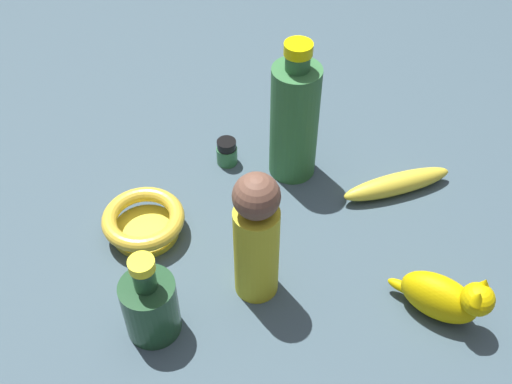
{
  "coord_description": "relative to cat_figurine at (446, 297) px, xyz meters",
  "views": [
    {
      "loc": [
        0.62,
        -0.15,
        0.73
      ],
      "look_at": [
        0.0,
        0.0,
        0.07
      ],
      "focal_mm": 43.72,
      "sensor_mm": 36.0,
      "label": 1
    }
  ],
  "objects": [
    {
      "name": "bottle_short",
      "position": [
        -0.07,
        -0.38,
        0.01
      ],
      "size": [
        0.07,
        0.07,
        0.14
      ],
      "color": "#1F4527",
      "rests_on": "ground"
    },
    {
      "name": "person_figure_adult",
      "position": [
        -0.1,
        -0.23,
        0.07
      ],
      "size": [
        0.08,
        0.08,
        0.22
      ],
      "color": "gold",
      "rests_on": "ground"
    },
    {
      "name": "banana",
      "position": [
        -0.23,
        0.03,
        -0.02
      ],
      "size": [
        0.05,
        0.19,
        0.04
      ],
      "primitive_type": "ellipsoid",
      "rotation": [
        0.0,
        0.0,
        4.8
      ],
      "color": "gold",
      "rests_on": "ground"
    },
    {
      "name": "ground",
      "position": [
        -0.22,
        -0.21,
        -0.04
      ],
      "size": [
        2.0,
        2.0,
        0.0
      ],
      "primitive_type": "plane",
      "color": "#384C56"
    },
    {
      "name": "nail_polish_jar",
      "position": [
        -0.37,
        -0.22,
        -0.02
      ],
      "size": [
        0.04,
        0.04,
        0.05
      ],
      "color": "#316E40",
      "rests_on": "ground"
    },
    {
      "name": "bowl",
      "position": [
        -0.24,
        -0.38,
        -0.01
      ],
      "size": [
        0.12,
        0.12,
        0.04
      ],
      "color": "gold",
      "rests_on": "ground"
    },
    {
      "name": "bottle_tall",
      "position": [
        -0.32,
        -0.12,
        0.07
      ],
      "size": [
        0.08,
        0.08,
        0.24
      ],
      "color": "#2F6837",
      "rests_on": "ground"
    },
    {
      "name": "cat_figurine",
      "position": [
        0.0,
        0.0,
        0.0
      ],
      "size": [
        0.11,
        0.11,
        0.09
      ],
      "color": "#CDAF04",
      "rests_on": "ground"
    }
  ]
}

